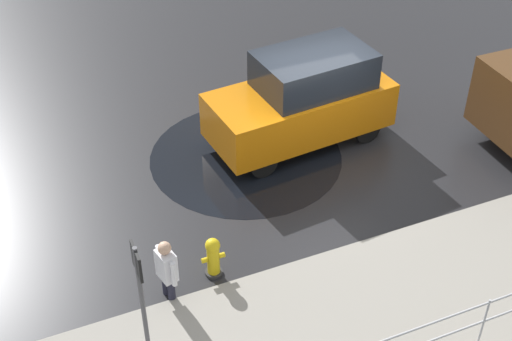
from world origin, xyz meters
The scene contains 7 objects.
ground_plane centered at (0.00, 0.00, 0.00)m, with size 60.00×60.00×0.00m, color black.
kerb_strip centered at (0.00, 4.20, 0.02)m, with size 24.00×3.20×0.04m, color gray.
moving_hatchback centered at (0.13, -0.81, 1.03)m, with size 4.04×2.05×2.06m.
fire_hydrant centered at (3.34, 2.28, 0.40)m, with size 0.42×0.31×0.80m.
pedestrian centered at (4.21, 2.48, 0.68)m, with size 0.31×0.56×1.22m.
sign_post centered at (4.88, 3.65, 1.58)m, with size 0.07×0.44×2.40m.
puddle_patch centered at (1.51, -0.69, 0.00)m, with size 4.09×4.09×0.01m, color black.
Camera 1 is at (6.10, 10.64, 9.01)m, focal length 50.00 mm.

